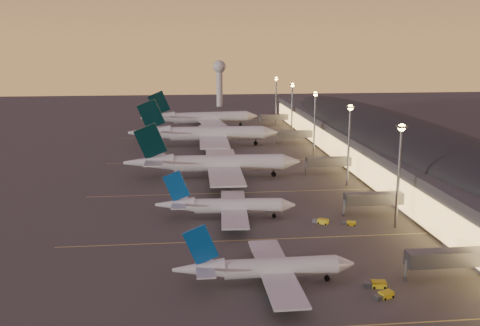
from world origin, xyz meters
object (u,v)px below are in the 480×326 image
radar_tower (219,75)px  baggage_tug_a (376,284)px  airliner_wide_mid (204,134)px  baggage_tug_c (350,223)px  baggage_tug_d (321,221)px  airliner_narrow_north (226,206)px  airliner_narrow_south (265,268)px  airliner_wide_far (201,118)px  baggage_tug_b (384,295)px  airliner_wide_near (213,163)px

radar_tower → baggage_tug_a: radar_tower is taller
airliner_wide_mid → baggage_tug_c: 113.70m
radar_tower → baggage_tug_d: radar_tower is taller
airliner_wide_mid → airliner_narrow_north: bearing=-87.9°
airliner_narrow_south → airliner_wide_far: 192.70m
baggage_tug_b → airliner_narrow_north: bearing=95.2°
baggage_tug_b → baggage_tug_c: baggage_tug_b is taller
baggage_tug_c → airliner_wide_near: bearing=140.4°
airliner_wide_near → baggage_tug_c: (31.29, -51.73, -4.44)m
baggage_tug_b → baggage_tug_a: bearing=66.6°
airliner_wide_far → baggage_tug_b: size_ratio=15.34×
baggage_tug_a → baggage_tug_b: 4.39m
airliner_wide_near → radar_tower: radar_tower is taller
airliner_wide_near → airliner_wide_mid: airliner_wide_mid is taller
radar_tower → airliner_narrow_north: bearing=-93.5°
baggage_tug_d → airliner_wide_far: bearing=131.7°
baggage_tug_c → airliner_wide_far: bearing=120.3°
baggage_tug_c → baggage_tug_d: bearing=-177.7°
airliner_wide_near → baggage_tug_d: size_ratio=14.48×
airliner_narrow_south → airliner_wide_far: size_ratio=0.55×
airliner_narrow_south → airliner_wide_far: (-5.72, 192.60, 1.99)m
baggage_tug_a → baggage_tug_d: bearing=99.5°
airliner_wide_far → baggage_tug_b: 202.24m
airliner_narrow_south → airliner_narrow_north: (-4.36, 39.34, 0.15)m
baggage_tug_b → airliner_wide_near: bearing=83.3°
airliner_narrow_north → radar_tower: bearing=90.3°
airliner_wide_mid → radar_tower: bearing=84.8°
airliner_narrow_south → radar_tower: bearing=87.0°
baggage_tug_c → baggage_tug_d: size_ratio=0.88×
airliner_narrow_south → baggage_tug_d: size_ratio=8.47×
airliner_narrow_north → airliner_wide_near: bearing=94.9°
airliner_wide_mid → airliner_wide_far: 52.71m
airliner_narrow_north → baggage_tug_a: 49.58m
airliner_wide_near → baggage_tug_a: 89.99m
airliner_wide_mid → radar_tower: size_ratio=2.03×
airliner_wide_far → baggage_tug_a: (26.15, -196.12, -4.65)m
airliner_narrow_south → airliner_wide_near: 82.83m
baggage_tug_b → baggage_tug_c: size_ratio=1.14×
airliner_wide_far → baggage_tug_d: (25.05, -159.62, -4.67)m
airliner_narrow_north → baggage_tug_d: airliner_narrow_north is taller
baggage_tug_c → airliner_wide_mid: bearing=125.6°
airliner_wide_mid → baggage_tug_c: airliner_wide_mid is taller
airliner_narrow_south → baggage_tug_c: (26.13, 30.92, -2.76)m
airliner_narrow_south → airliner_wide_mid: airliner_wide_mid is taller
radar_tower → baggage_tug_a: 292.67m
airliner_narrow_south → baggage_tug_c: bearing=49.0°
baggage_tug_a → baggage_tug_d: baggage_tug_a is taller
radar_tower → baggage_tug_b: size_ratio=7.89×
baggage_tug_c → baggage_tug_d: 7.11m
airliner_wide_near → radar_tower: (16.06, 205.57, 16.97)m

